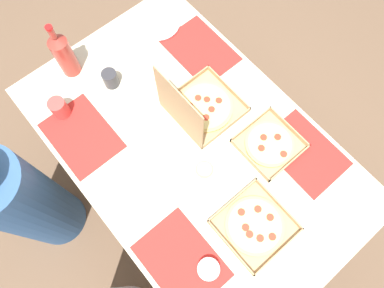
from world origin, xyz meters
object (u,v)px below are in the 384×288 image
Objects in this scene: pizza_box_corner_left at (269,144)px; diner_right_seat at (26,202)px; plate_far_left at (200,171)px; pizza_box_corner_right at (255,226)px; plate_middle at (159,23)px; soda_bottle at (64,54)px; pizza_box_edge_far at (200,107)px; cup_clear_left at (110,79)px; cup_clear_right at (59,108)px; condiment_bowl at (208,269)px.

pizza_box_corner_left is 1.22m from diner_right_seat.
pizza_box_corner_right is at bearing -176.31° from plate_far_left.
diner_right_seat is (-0.26, 1.08, -0.24)m from plate_middle.
pizza_box_corner_right is 1.16m from soda_bottle.
pizza_box_edge_far reaches higher than cup_clear_left.
plate_far_left is 0.83m from soda_bottle.
diner_right_seat is (-0.33, 0.58, -0.36)m from soda_bottle.
cup_clear_right is (0.97, 0.33, 0.04)m from pizza_box_corner_right.
soda_bottle is at bearing 7.93° from pizza_box_corner_right.
cup_clear_left is 0.75m from diner_right_seat.
plate_middle is at bearing -29.12° from condiment_bowl.
soda_bottle is at bearing 9.62° from plate_far_left.
pizza_box_corner_right is at bearing -138.00° from diner_right_seat.
pizza_box_corner_right is at bearing -89.00° from condiment_bowl.
condiment_bowl is (-1.15, 0.10, -0.11)m from soda_bottle.
pizza_box_corner_right is 1.12m from diner_right_seat.
soda_bottle is (1.14, 0.16, 0.12)m from pizza_box_corner_right.
condiment_bowl is at bearing 142.14° from pizza_box_edge_far.
soda_bottle is 0.29× the size of diner_right_seat.
pizza_box_corner_right is 0.58m from pizza_box_edge_far.
plate_middle is at bearing -17.91° from pizza_box_edge_far.
plate_far_left is (0.11, 0.33, -0.00)m from pizza_box_corner_left.
cup_clear_right is at bearing 50.07° from pizza_box_edge_far.
plate_far_left is 0.41m from condiment_bowl.
diner_right_seat is at bearing 55.70° from plate_far_left.
diner_right_seat reaches higher than plate_middle.
cup_clear_left is 0.08× the size of diner_right_seat.
cup_clear_right is 0.52m from diner_right_seat.
condiment_bowl is at bearing -176.26° from cup_clear_right.
plate_far_left is at bearing -170.38° from soda_bottle.
pizza_box_corner_right is at bearing -161.43° from cup_clear_right.
condiment_bowl is at bearing 111.69° from pizza_box_corner_left.
pizza_box_corner_left is 0.36m from pizza_box_edge_far.
soda_bottle is at bearing -60.46° from diner_right_seat.
diner_right_seat is at bearing 103.82° from plate_middle.
pizza_box_edge_far is at bearing -150.62° from soda_bottle.
plate_middle is at bearing -76.18° from diner_right_seat.
pizza_box_corner_right is 1.11× the size of pizza_box_corner_left.
pizza_box_edge_far is at bearing -150.31° from cup_clear_left.
soda_bottle is (0.59, 0.33, 0.08)m from pizza_box_edge_far.
condiment_bowl is 0.98m from diner_right_seat.
cup_clear_left is (-0.13, 0.40, 0.04)m from plate_middle.
cup_clear_left is at bearing -94.61° from cup_clear_right.
diner_right_seat reaches higher than cup_clear_left.
pizza_box_corner_left is at bearing -158.07° from pizza_box_edge_far.
cup_clear_left is (-0.02, -0.27, -0.01)m from cup_clear_right.
pizza_box_edge_far reaches higher than soda_bottle.
diner_right_seat reaches higher than condiment_bowl.
pizza_box_corner_right is 1.27× the size of plate_middle.
plate_far_left is 0.90m from diner_right_seat.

